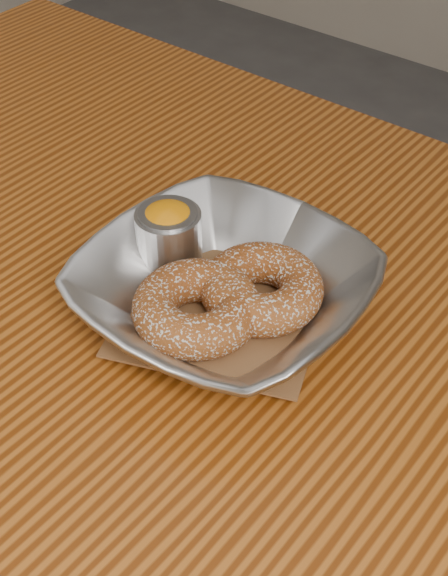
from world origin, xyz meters
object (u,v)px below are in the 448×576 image
Objects in this scene: donut_front at (197,308)px; ramekin at (169,234)px; donut_back at (262,288)px; table at (193,468)px; serving_bowl at (224,293)px.

ramekin reaches higher than donut_front.
donut_back and donut_front have the same top height.
ramekin is (-0.06, 0.04, 0.01)m from donut_front.
serving_bowl reaches higher than table.
serving_bowl is 0.03m from donut_front.
serving_bowl is 2.26× the size of donut_back.
donut_front is 1.69× the size of ramekin.
donut_back reaches higher than table.
serving_bowl reaches higher than donut_back.
table is at bearing -56.66° from donut_front.
donut_back is at bearing 2.37° from ramekin.
ramekin reaches higher than table.
table is 21.60× the size of ramekin.
table is 0.14m from serving_bowl.
serving_bowl is at bearing -13.90° from ramekin.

